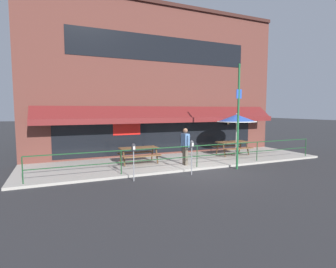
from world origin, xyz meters
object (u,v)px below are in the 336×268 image
Objects in this scene: patio_umbrella_centre at (237,118)px; pedestrian_walking at (185,144)px; picnic_table_centre at (233,144)px; parking_meter_far at (192,147)px; parking_meter_near at (134,151)px; picnic_table_left at (139,151)px; street_sign_pole at (238,116)px.

pedestrian_walking is at bearing -164.59° from patio_umbrella_centre.
picnic_table_centre is 4.97m from parking_meter_far.
picnic_table_centre is 0.76× the size of patio_umbrella_centre.
parking_meter_far is at bearing -0.42° from parking_meter_near.
parking_meter_far is (1.44, -2.61, 0.44)m from picnic_table_left.
picnic_table_centre is 1.27× the size of parking_meter_far.
parking_meter_near is at bearing -153.98° from pedestrian_walking.
pedestrian_walking is at bearing -160.28° from picnic_table_centre.
picnic_table_centre is at bearing 33.62° from parking_meter_far.
picnic_table_centre is 7.11m from parking_meter_near.
patio_umbrella_centre is 3.99m from pedestrian_walking.
street_sign_pole reaches higher than picnic_table_centre.
picnic_table_left is 2.81m from parking_meter_near.
pedestrian_walking reaches higher than picnic_table_centre.
picnic_table_centre is 1.05× the size of pedestrian_walking.
parking_meter_far is (-0.43, -1.42, 0.09)m from pedestrian_walking.
picnic_table_centre is at bearing 22.55° from parking_meter_near.
parking_meter_far is at bearing -107.01° from pedestrian_walking.
street_sign_pole is (-1.75, -2.32, 0.20)m from patio_umbrella_centre.
parking_meter_near is 4.97m from street_sign_pole.
patio_umbrella_centre reaches higher than parking_meter_near.
parking_meter_near is 2.44m from parking_meter_far.
parking_meter_near reaches higher than picnic_table_centre.
street_sign_pole reaches higher than patio_umbrella_centre.
parking_meter_far is 0.31× the size of street_sign_pole.
pedestrian_walking is at bearing 72.99° from parking_meter_far.
parking_meter_far is 2.68m from street_sign_pole.
pedestrian_walking is 1.20× the size of parking_meter_far.
pedestrian_walking is 1.20× the size of parking_meter_near.
parking_meter_far is at bearing -61.12° from picnic_table_left.
parking_meter_near reaches higher than picnic_table_left.
street_sign_pole reaches higher than parking_meter_far.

